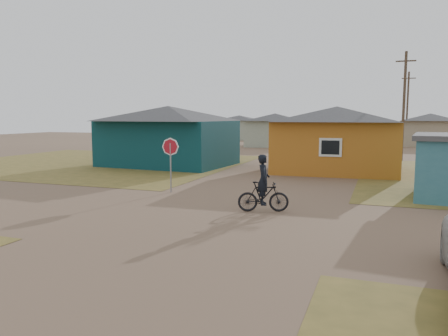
{
  "coord_description": "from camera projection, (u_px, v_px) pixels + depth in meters",
  "views": [
    {
      "loc": [
        5.1,
        -12.99,
        3.34
      ],
      "look_at": [
        -0.7,
        3.0,
        1.3
      ],
      "focal_mm": 35.0,
      "sensor_mm": 36.0,
      "label": 1
    }
  ],
  "objects": [
    {
      "name": "house_yellow",
      "position": [
        336.0,
        138.0,
        26.23
      ],
      "size": [
        7.72,
        6.76,
        3.9
      ],
      "color": "#B2661B",
      "rests_on": "ground"
    },
    {
      "name": "house_pale_west",
      "position": [
        275.0,
        129.0,
        47.79
      ],
      "size": [
        7.04,
        6.15,
        3.6
      ],
      "color": "#98A18A",
      "rests_on": "ground"
    },
    {
      "name": "utility_pole_far",
      "position": [
        407.0,
        108.0,
        46.69
      ],
      "size": [
        1.4,
        0.2,
        8.0
      ],
      "color": "#4C3B2D",
      "rests_on": "ground"
    },
    {
      "name": "house_pale_north",
      "position": [
        239.0,
        127.0,
        61.72
      ],
      "size": [
        6.28,
        5.81,
        3.4
      ],
      "color": "#98A18A",
      "rests_on": "ground"
    },
    {
      "name": "stop_sign",
      "position": [
        170.0,
        152.0,
        18.93
      ],
      "size": [
        0.75,
        0.31,
        2.4
      ],
      "color": "gray",
      "rests_on": "ground"
    },
    {
      "name": "house_teal",
      "position": [
        169.0,
        135.0,
        29.48
      ],
      "size": [
        8.93,
        7.08,
        4.0
      ],
      "color": "#092F35",
      "rests_on": "ground"
    },
    {
      "name": "house_beige_east",
      "position": [
        430.0,
        129.0,
        47.98
      ],
      "size": [
        6.95,
        6.05,
        3.6
      ],
      "color": "gray",
      "rests_on": "ground"
    },
    {
      "name": "utility_pole_near",
      "position": [
        404.0,
        105.0,
        32.09
      ],
      "size": [
        1.4,
        0.2,
        8.0
      ],
      "color": "#4C3B2D",
      "rests_on": "ground"
    },
    {
      "name": "grass_nw",
      "position": [
        97.0,
        163.0,
        31.12
      ],
      "size": [
        20.0,
        18.0,
        0.0
      ],
      "primitive_type": "cube",
      "color": "olive",
      "rests_on": "ground"
    },
    {
      "name": "ground",
      "position": [
        213.0,
        219.0,
        14.25
      ],
      "size": [
        120.0,
        120.0,
        0.0
      ],
      "primitive_type": "plane",
      "color": "brown"
    },
    {
      "name": "cyclist",
      "position": [
        263.0,
        191.0,
        15.2
      ],
      "size": [
        1.85,
        1.05,
        2.01
      ],
      "color": "black",
      "rests_on": "ground"
    }
  ]
}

